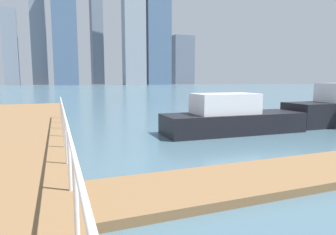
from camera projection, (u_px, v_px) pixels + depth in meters
ground_plane at (120, 121)px, 16.60m from camera, size 300.00×300.00×0.00m
floating_dock at (284, 175)px, 6.85m from camera, size 10.27×2.00×0.18m
boardwalk_railing at (75, 174)px, 3.30m from camera, size 0.06×24.77×1.08m
moored_boat_3 at (231, 118)px, 12.75m from camera, size 6.39×2.14×1.75m
skyline_tower_1 at (10, 48)px, 150.83m from camera, size 7.19×8.23×38.90m
skyline_tower_2 at (37, 10)px, 158.25m from camera, size 7.96×9.28×81.60m
skyline_tower_3 at (65, 25)px, 150.81m from camera, size 12.71×10.23×62.13m
skyline_tower_4 at (96, 23)px, 173.86m from camera, size 7.20×7.44×73.36m
skyline_tower_5 at (134, 23)px, 161.59m from camera, size 12.16×8.34×68.98m
skyline_tower_6 at (157, 29)px, 171.08m from camera, size 14.46×14.55×65.46m
skyline_tower_7 at (182, 60)px, 189.52m from camera, size 13.67×10.02×31.03m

